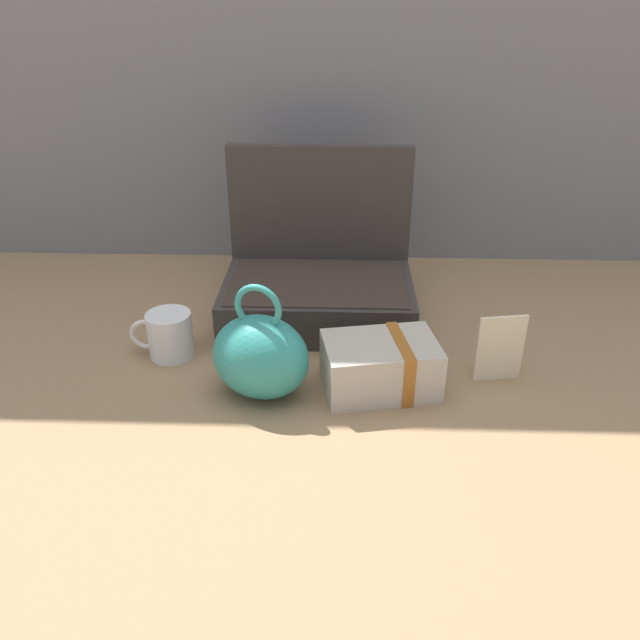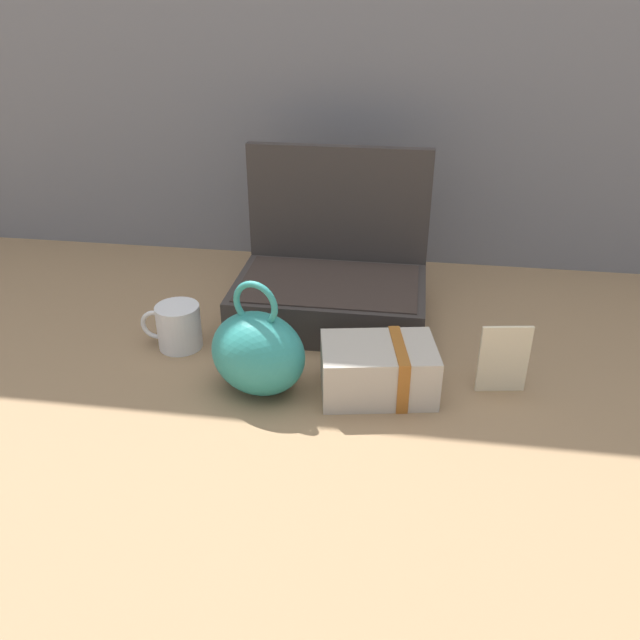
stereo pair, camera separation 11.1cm
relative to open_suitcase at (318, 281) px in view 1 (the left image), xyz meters
The scene contains 6 objects.
ground_plane 0.25m from the open_suitcase, 83.97° to the right, with size 6.00×6.00×0.00m, color #8C6D4C.
open_suitcase is the anchor object (origin of this frame).
teal_pouch_handbag 0.32m from the open_suitcase, 105.93° to the right, with size 0.20×0.17×0.21m.
cream_toiletry_bag 0.31m from the open_suitcase, 66.54° to the right, with size 0.22×0.16×0.10m.
coffee_mug 0.34m from the open_suitcase, 146.85° to the right, with size 0.12×0.09×0.09m.
info_card_left 0.41m from the open_suitcase, 36.43° to the right, with size 0.09×0.01×0.13m, color beige.
Camera 1 is at (0.02, -1.00, 0.65)m, focal length 35.75 mm.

